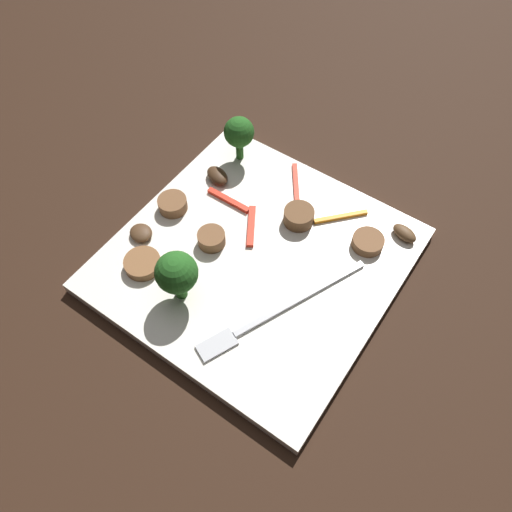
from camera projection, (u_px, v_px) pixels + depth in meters
The scene contains 17 objects.
ground_plane at pixel (256, 263), 0.51m from camera, with size 1.40×1.40×0.00m, color black.
plate at pixel (256, 260), 0.50m from camera, with size 0.27×0.27×0.01m, color white.
fork at pixel (272, 314), 0.46m from camera, with size 0.17×0.08×0.00m.
broccoli_floret_0 at pixel (177, 273), 0.44m from camera, with size 0.04×0.04×0.06m.
broccoli_floret_1 at pixel (239, 133), 0.54m from camera, with size 0.03×0.03×0.05m.
sausage_slice_0 at pixel (211, 239), 0.50m from camera, with size 0.03×0.03×0.01m, color brown.
sausage_slice_1 at pixel (172, 204), 0.52m from camera, with size 0.03×0.03×0.01m, color brown.
sausage_slice_2 at pixel (143, 264), 0.49m from camera, with size 0.04×0.04×0.01m, color brown.
sausage_slice_3 at pixel (299, 216), 0.51m from camera, with size 0.03×0.03×0.02m, color brown.
sausage_slice_4 at pixel (368, 242), 0.50m from camera, with size 0.03×0.03×0.01m, color brown.
mushroom_1 at pixel (217, 176), 0.55m from camera, with size 0.03×0.02×0.01m, color #422B19.
mushroom_2 at pixel (141, 233), 0.51m from camera, with size 0.02×0.02×0.01m, color #4C331E.
mushroom_3 at pixel (404, 233), 0.50m from camera, with size 0.03×0.01×0.01m, color brown.
pepper_strip_0 at pixel (296, 182), 0.55m from camera, with size 0.05×0.01×0.00m, color red.
pepper_strip_1 at pixel (229, 200), 0.53m from camera, with size 0.05×0.01×0.00m, color red.
pepper_strip_2 at pixel (341, 217), 0.52m from camera, with size 0.06×0.00×0.00m, color orange.
pepper_strip_3 at pixel (251, 226), 0.51m from camera, with size 0.05×0.01×0.00m, color red.
Camera 1 is at (0.22, 0.16, 0.43)m, focal length 35.08 mm.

